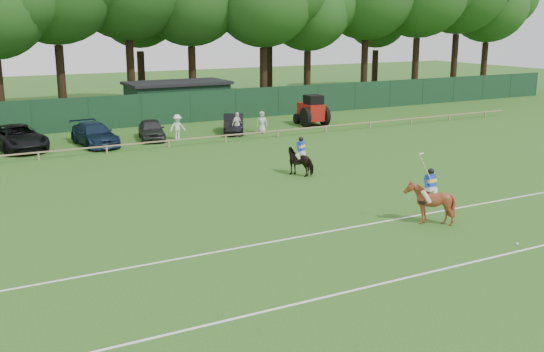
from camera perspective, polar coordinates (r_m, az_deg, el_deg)
ground at (r=25.19m, az=2.23°, el=-4.66°), size 160.00×160.00×0.00m
horse_dark at (r=33.58m, az=2.60°, el=1.31°), size 1.54×1.86×1.44m
horse_chestnut at (r=26.19m, az=13.91°, el=-2.34°), size 1.63×1.78×1.75m
suv_black at (r=43.23m, az=-21.79°, el=3.22°), size 3.46×5.96×1.56m
sedan_navy at (r=43.17m, az=-15.62°, el=3.62°), size 2.54×5.20×1.46m
hatch_grey at (r=44.46m, az=-10.76°, el=4.12°), size 2.46×4.30×1.38m
estate_black at (r=46.42m, az=-3.48°, el=4.70°), size 2.96×4.25×1.33m
spectator_left at (r=44.06m, az=-8.47°, el=4.36°), size 1.16×0.72×1.73m
spectator_mid at (r=44.76m, az=-3.15°, el=4.63°), size 1.10×0.81×1.73m
spectator_right at (r=46.15m, az=-0.91°, el=4.84°), size 0.90×0.73×1.59m
rider_dark at (r=33.43m, az=2.63°, el=2.43°), size 0.87×0.63×1.41m
rider_chestnut at (r=25.98m, az=14.02°, el=-0.70°), size 0.95×0.54×2.05m
polo_ball at (r=24.94m, az=21.13°, el=-5.69°), size 0.09×0.09×0.09m
pitch_lines at (r=22.42m, az=6.79°, el=-7.11°), size 60.00×5.10×0.01m
pitch_rail at (r=41.14m, az=-10.56°, el=3.01°), size 62.10×0.10×0.50m
perimeter_fence at (r=49.57m, az=-13.82°, el=5.60°), size 92.08×0.08×2.50m
utility_shed at (r=54.12m, az=-8.46°, el=6.81°), size 8.40×4.40×3.04m
tree_row at (r=57.91m, az=-13.85°, el=5.47°), size 96.00×12.00×21.00m
tractor at (r=49.81m, az=3.59°, el=5.85°), size 2.08×2.94×2.37m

